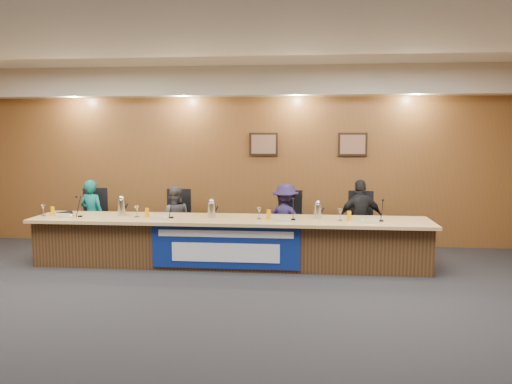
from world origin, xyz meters
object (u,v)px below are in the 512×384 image
(speakerphone, at_px, (67,213))
(panelist_d, at_px, (361,219))
(panelist_a, at_px, (92,216))
(carafe_left, at_px, (122,208))
(dais_body, at_px, (230,243))
(carafe_right, at_px, (318,212))
(carafe_mid, at_px, (212,210))
(banner, at_px, (225,247))
(panelist_b, at_px, (175,220))
(office_chair_a, at_px, (95,223))
(panelist_c, at_px, (286,220))
(office_chair_b, at_px, (176,224))
(office_chair_c, at_px, (286,226))
(office_chair_d, at_px, (360,227))

(speakerphone, bearing_deg, panelist_d, 8.46)
(panelist_a, distance_m, carafe_left, 1.10)
(panelist_a, bearing_deg, panelist_d, -166.03)
(dais_body, relative_size, carafe_right, 26.98)
(carafe_mid, xyz_separation_m, carafe_right, (1.63, 0.03, -0.00))
(banner, bearing_deg, panelist_b, 133.00)
(office_chair_a, xyz_separation_m, carafe_mid, (2.24, -0.82, 0.38))
(panelist_c, xyz_separation_m, panelist_d, (1.24, 0.00, 0.04))
(banner, height_order, panelist_d, panelist_d)
(carafe_left, bearing_deg, panelist_d, 10.54)
(banner, relative_size, panelist_d, 1.70)
(office_chair_b, bearing_deg, panelist_a, -176.44)
(banner, distance_m, speakerphone, 2.69)
(office_chair_c, distance_m, carafe_right, 1.01)
(office_chair_c, height_order, carafe_mid, carafe_mid)
(panelist_a, xyz_separation_m, office_chair_d, (4.59, 0.10, -0.15))
(panelist_d, distance_m, carafe_mid, 2.47)
(panelist_b, relative_size, carafe_right, 5.19)
(panelist_d, bearing_deg, speakerphone, -3.09)
(panelist_b, xyz_separation_m, carafe_right, (2.41, -0.69, 0.28))
(panelist_c, height_order, office_chair_b, panelist_c)
(panelist_b, relative_size, carafe_left, 4.52)
(banner, bearing_deg, office_chair_a, 153.95)
(office_chair_b, bearing_deg, banner, -49.76)
(office_chair_a, distance_m, office_chair_d, 4.59)
(panelist_b, bearing_deg, carafe_left, 40.66)
(banner, xyz_separation_m, panelist_b, (-1.05, 1.13, 0.20))
(office_chair_a, bearing_deg, dais_body, -35.57)
(office_chair_c, height_order, office_chair_d, same)
(panelist_c, distance_m, office_chair_a, 3.36)
(panelist_b, relative_size, speakerphone, 3.61)
(office_chair_b, xyz_separation_m, carafe_mid, (0.78, -0.82, 0.38))
(dais_body, xyz_separation_m, speakerphone, (-2.62, 0.02, 0.43))
(panelist_d, height_order, office_chair_a, panelist_d)
(speakerphone, bearing_deg, panelist_c, 11.41)
(office_chair_a, height_order, speakerphone, speakerphone)
(dais_body, height_order, office_chair_b, dais_body)
(carafe_mid, bearing_deg, carafe_right, 1.03)
(panelist_c, relative_size, carafe_left, 4.75)
(office_chair_b, distance_m, carafe_left, 1.12)
(panelist_b, bearing_deg, office_chair_b, -96.14)
(dais_body, bearing_deg, office_chair_b, 142.28)
(panelist_d, bearing_deg, panelist_b, -11.55)
(panelist_a, height_order, panelist_d, panelist_d)
(office_chair_d, distance_m, carafe_right, 1.14)
(panelist_b, relative_size, office_chair_a, 2.41)
(panelist_b, relative_size, panelist_c, 0.95)
(panelist_c, relative_size, carafe_mid, 5.37)
(panelist_a, relative_size, panelist_c, 1.03)
(office_chair_a, distance_m, office_chair_c, 3.36)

